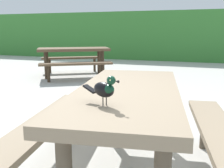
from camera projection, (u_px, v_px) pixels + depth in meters
hedge_wall at (195, 36)px, 10.50m from camera, size 28.00×1.84×1.94m
picnic_table_foreground at (128, 111)px, 2.03m from camera, size 1.92×1.94×0.74m
bird_grackle at (105, 89)px, 1.50m from camera, size 0.27×0.15×0.18m
picnic_table_mid_left at (74, 55)px, 6.70m from camera, size 2.33×2.32×0.74m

